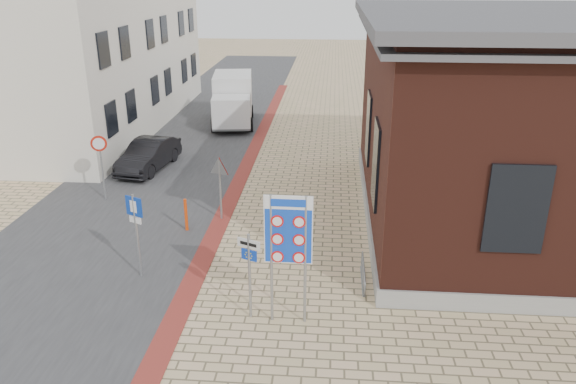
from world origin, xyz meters
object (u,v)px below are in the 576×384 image
(sedan, at_px, (149,155))
(essen_sign, at_px, (249,264))
(border_sign, at_px, (288,232))
(bollard, at_px, (186,215))
(parking_sign, at_px, (136,222))
(box_truck, at_px, (233,99))

(sedan, bearing_deg, essen_sign, -52.32)
(border_sign, height_order, bollard, border_sign)
(essen_sign, xyz_separation_m, parking_sign, (-3.33, 1.70, 0.20))
(box_truck, xyz_separation_m, parking_sign, (0.29, -16.71, 0.30))
(essen_sign, distance_m, parking_sign, 3.74)
(sedan, relative_size, border_sign, 1.18)
(border_sign, relative_size, parking_sign, 1.34)
(sedan, relative_size, essen_sign, 1.73)
(sedan, distance_m, bollard, 6.63)
(parking_sign, bearing_deg, bollard, 104.76)
(parking_sign, bearing_deg, box_truck, 115.97)
(essen_sign, bearing_deg, border_sign, 18.03)
(parking_sign, height_order, bollard, parking_sign)
(border_sign, relative_size, bollard, 2.97)
(box_truck, height_order, parking_sign, box_truck)
(box_truck, bearing_deg, sedan, -113.88)
(essen_sign, bearing_deg, sedan, 142.73)
(sedan, height_order, parking_sign, parking_sign)
(sedan, xyz_separation_m, essen_sign, (5.88, -10.56, 0.83))
(bollard, bearing_deg, box_truck, 93.45)
(sedan, bearing_deg, bollard, -53.56)
(box_truck, xyz_separation_m, border_sign, (4.55, -18.50, 1.01))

